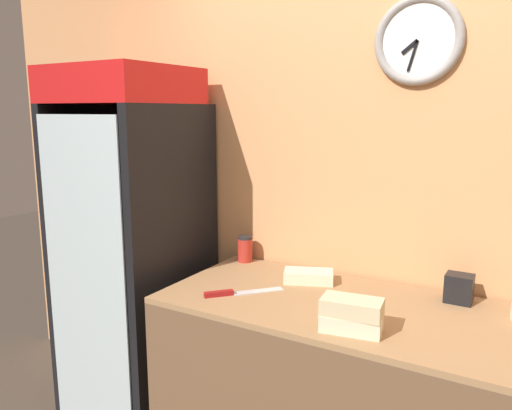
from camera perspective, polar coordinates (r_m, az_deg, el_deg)
wall_back at (r=2.39m, az=16.43°, el=1.67°), size 5.20×0.10×2.70m
beverage_cooler at (r=2.79m, az=-13.21°, el=-3.46°), size 0.63×0.68×1.93m
sandwich_stack_bottom at (r=1.89m, az=10.98°, el=-13.13°), size 0.23×0.15×0.06m
sandwich_stack_middle at (r=1.87m, az=11.05°, el=-11.39°), size 0.23×0.14×0.06m
sandwich_flat_right at (r=2.37m, az=6.02°, el=-8.11°), size 0.26×0.20×0.05m
chefs_knife at (r=2.21m, az=-2.67°, el=-9.99°), size 0.26×0.29×0.02m
condiment_jar at (r=2.66m, az=-1.26°, el=-5.06°), size 0.08×0.08×0.14m
napkin_dispenser at (r=2.28m, az=22.19°, el=-8.81°), size 0.11×0.09×0.12m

